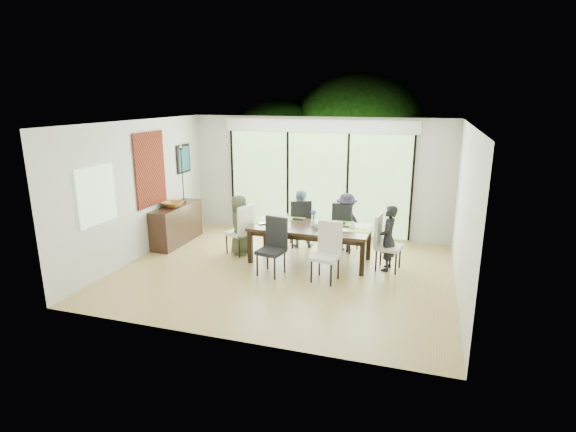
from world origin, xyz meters
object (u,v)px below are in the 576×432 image
(table_top, at_px, (310,228))
(chair_near_right, at_px, (325,253))
(person_left_end, at_px, (240,225))
(cup_c, at_px, (353,226))
(chair_left_end, at_px, (239,229))
(chair_far_left, at_px, (300,222))
(person_far_right, at_px, (346,222))
(cup_a, at_px, (278,219))
(chair_near_left, at_px, (271,247))
(bowl, at_px, (173,204))
(sideboard, at_px, (177,224))
(person_right_end, at_px, (388,238))
(chair_right_end, at_px, (389,243))
(laptop, at_px, (267,223))
(vase, at_px, (313,223))
(person_far_left, at_px, (300,218))
(chair_far_right, at_px, (346,226))
(cup_b, at_px, (317,226))

(table_top, relative_size, chair_near_right, 2.18)
(person_left_end, bearing_deg, cup_c, -93.62)
(chair_left_end, height_order, chair_far_left, same)
(person_far_right, distance_m, cup_a, 1.43)
(chair_near_left, bearing_deg, bowl, 169.77)
(chair_near_left, bearing_deg, sideboard, 167.87)
(person_right_end, xyz_separation_m, cup_c, (-0.68, 0.10, 0.15))
(sideboard, bearing_deg, bowl, -90.00)
(table_top, height_order, chair_far_left, chair_far_left)
(cup_a, relative_size, bowl, 0.26)
(chair_right_end, xyz_separation_m, laptop, (-2.35, -0.10, 0.20))
(chair_right_end, bearing_deg, laptop, 99.88)
(sideboard, bearing_deg, cup_a, -1.98)
(chair_near_left, height_order, cup_c, chair_near_left)
(person_left_end, relative_size, vase, 10.75)
(table_top, relative_size, person_far_left, 1.86)
(cup_a, bearing_deg, person_far_right, 28.55)
(bowl, bearing_deg, person_far_right, 10.89)
(chair_near_left, bearing_deg, cup_a, 112.13)
(table_top, height_order, cup_a, cup_a)
(chair_far_left, xyz_separation_m, person_left_end, (-1.03, -0.85, 0.09))
(chair_right_end, bearing_deg, person_far_left, 74.39)
(chair_left_end, distance_m, chair_right_end, 3.00)
(chair_near_left, distance_m, person_left_end, 1.31)
(person_left_end, bearing_deg, person_far_left, -57.27)
(chair_far_right, bearing_deg, person_far_right, 106.18)
(chair_near_left, bearing_deg, laptop, 125.48)
(chair_far_left, relative_size, sideboard, 0.70)
(person_left_end, height_order, bowl, person_left_end)
(chair_far_left, relative_size, cup_b, 11.00)
(vase, bearing_deg, chair_near_left, -120.87)
(person_far_right, bearing_deg, chair_right_end, 147.13)
(chair_left_end, relative_size, chair_near_right, 1.00)
(chair_near_right, bearing_deg, cup_a, 148.62)
(chair_right_end, distance_m, chair_far_right, 1.27)
(table_top, distance_m, person_far_left, 0.95)
(chair_near_right, relative_size, cup_c, 8.87)
(chair_far_left, xyz_separation_m, cup_b, (0.60, -0.95, 0.23))
(person_left_end, bearing_deg, chair_left_end, 83.87)
(table_top, distance_m, sideboard, 3.10)
(chair_left_end, bearing_deg, chair_near_right, 88.29)
(chair_near_right, distance_m, cup_c, 1.04)
(laptop, distance_m, cup_a, 0.29)
(cup_b, bearing_deg, person_left_end, 176.49)
(chair_near_right, distance_m, person_left_end, 2.16)
(chair_far_left, bearing_deg, cup_c, 126.51)
(chair_near_left, bearing_deg, chair_right_end, 34.54)
(chair_near_left, xyz_separation_m, cup_c, (1.30, 0.97, 0.24))
(vase, xyz_separation_m, sideboard, (-3.13, 0.18, -0.35))
(person_right_end, bearing_deg, sideboard, -88.09)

